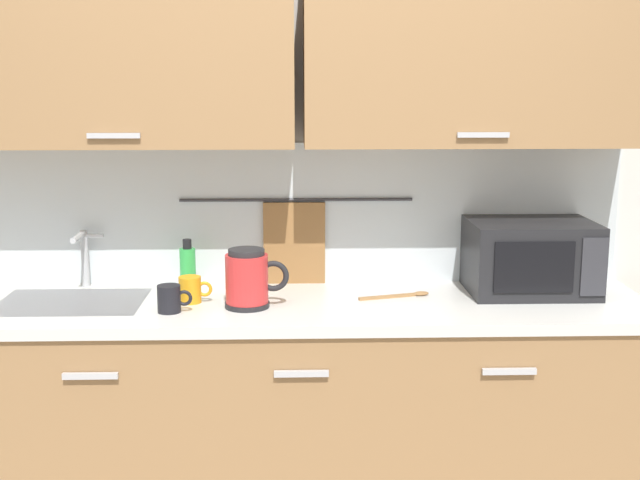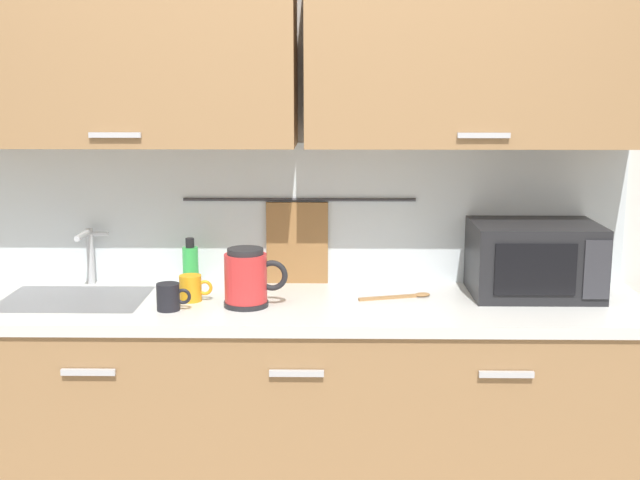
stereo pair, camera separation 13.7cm
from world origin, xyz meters
name	(u,v)px [view 1 (the left image)]	position (x,y,z in m)	size (l,w,h in m)	color
counter_unit	(298,417)	(-0.01, 0.30, 0.46)	(2.53, 0.64, 0.90)	#997047
back_wall_assembly	(299,124)	(0.00, 0.53, 1.52)	(3.70, 0.41, 2.50)	silver
sink_faucet	(83,251)	(-0.83, 0.53, 1.04)	(0.09, 0.17, 0.22)	#B2B5BA
microwave	(531,257)	(0.86, 0.41, 1.04)	(0.46, 0.35, 0.27)	black
electric_kettle	(248,279)	(-0.18, 0.23, 1.00)	(0.23, 0.16, 0.21)	black
dish_soap_bottle	(188,268)	(-0.42, 0.48, 0.99)	(0.06, 0.06, 0.20)	green
mug_near_sink	(170,299)	(-0.45, 0.18, 0.95)	(0.12, 0.08, 0.09)	black
mug_by_kettle	(191,290)	(-0.39, 0.30, 0.95)	(0.12, 0.08, 0.09)	orange
wooden_spoon	(403,295)	(0.38, 0.35, 0.91)	(0.27, 0.10, 0.01)	#9E7042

